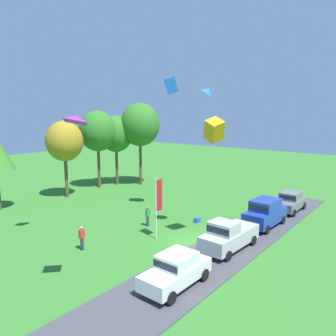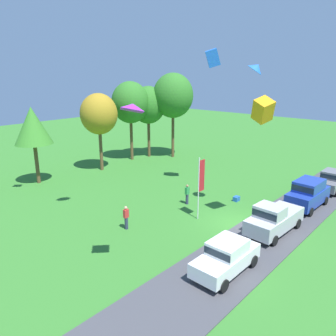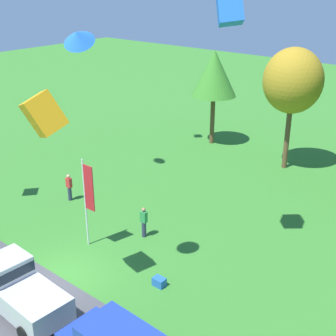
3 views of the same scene
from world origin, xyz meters
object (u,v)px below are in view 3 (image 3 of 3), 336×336
Objects in this scene: person_watching_sky at (69,187)px; cooler_box at (159,282)px; tree_lone_near at (214,74)px; kite_box_low_drifter at (44,114)px; kite_delta_over_trees at (78,37)px; car_pickup_mid_row at (16,286)px; tree_left_of_center at (293,81)px; person_on_lawn at (144,222)px; flag_banner at (88,193)px; kite_box_mid_center at (230,6)px.

person_watching_sky reaches higher than cooler_box.
tree_lone_near is 21.35m from kite_box_low_drifter.
kite_delta_over_trees reaches higher than tree_lone_near.
car_pickup_mid_row is 21.71m from tree_left_of_center.
tree_lone_near is 20.10m from cooler_box.
person_watching_sky is 10.22m from cooler_box.
person_on_lawn is at bearing 141.24° from cooler_box.
kite_delta_over_trees is at bearing -32.62° from person_watching_sky.
kite_delta_over_trees reaches higher than flag_banner.
kite_delta_over_trees reaches higher than person_watching_sky.
car_pickup_mid_row is 0.68× the size of tree_lone_near.
kite_delta_over_trees is at bearing 53.09° from kite_box_low_drifter.
tree_lone_near is 17.81m from kite_box_mid_center.
person_watching_sky is 6.39m from person_on_lawn.
tree_left_of_center is 7.50× the size of kite_delta_over_trees.
cooler_box is (8.96, -17.13, -5.48)m from tree_lone_near.
flag_banner is at bearing 176.47° from cooler_box.
cooler_box is at bearing -3.53° from flag_banner.
car_pickup_mid_row is 0.60× the size of tree_left_of_center.
kite_box_mid_center is (4.14, 0.80, 10.85)m from person_on_lawn.
person_watching_sky is 1.20× the size of kite_box_low_drifter.
kite_box_mid_center reaches higher than flag_banner.
car_pickup_mid_row is 6.10m from cooler_box.
kite_box_mid_center is (9.74, -13.63, 6.05)m from tree_lone_near.
person_watching_sky is at bearing 138.43° from kite_box_low_drifter.
kite_box_mid_center is (2.73, 5.51, 0.84)m from kite_delta_over_trees.
kite_delta_over_trees is 6.21m from kite_box_mid_center.
car_pickup_mid_row is at bearing -112.55° from kite_box_low_drifter.
tree_left_of_center is 18.74m from kite_delta_over_trees.
car_pickup_mid_row is 9.08× the size of cooler_box.
person_watching_sky is 11.79m from kite_box_low_drifter.
tree_lone_near is 21.03m from kite_delta_over_trees.
tree_lone_near is 7.08m from tree_left_of_center.
kite_delta_over_trees is at bearing -38.71° from flag_banner.
kite_box_low_drifter reaches higher than flag_banner.
kite_box_mid_center is at bearing 61.65° from kite_box_low_drifter.
flag_banner reaches higher than cooler_box.
person_watching_sky is 0.36× the size of flag_banner.
kite_box_low_drifter reaches higher than person_on_lawn.
tree_lone_near is 5.56× the size of kite_box_mid_center.
person_on_lawn is at bearing 95.29° from kite_box_low_drifter.
kite_box_low_drifter is at bearing 67.45° from car_pickup_mid_row.
kite_delta_over_trees is 0.79× the size of kite_box_low_drifter.
flag_banner is (-1.29, 5.19, 1.89)m from car_pickup_mid_row.
kite_box_low_drifter is (-0.87, -1.16, -2.72)m from kite_delta_over_trees.
kite_delta_over_trees is (7.01, -19.14, 5.21)m from tree_lone_near.
kite_box_mid_center is at bearing 2.82° from person_watching_sky.
person_on_lawn is (6.39, -0.28, 0.00)m from person_watching_sky.
cooler_box is at bearing -62.38° from tree_lone_near.
cooler_box is 0.50× the size of kite_delta_over_trees.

